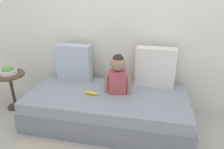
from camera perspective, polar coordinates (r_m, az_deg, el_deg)
ground_plane at (r=2.58m, az=-1.27°, el=-13.15°), size 12.00×12.00×0.00m
back_wall at (r=2.67m, az=1.34°, el=14.28°), size 5.12×0.10×2.23m
couch at (r=2.47m, az=-1.31°, el=-9.52°), size 1.92×0.88×0.39m
throw_pillow_left at (r=2.72m, az=-10.66°, el=3.47°), size 0.46×0.16×0.47m
throw_pillow_right at (r=2.52m, az=12.11°, el=2.03°), size 0.48×0.16×0.49m
toddler at (r=2.28m, az=1.67°, el=0.42°), size 0.31×0.17×0.47m
banana at (r=2.35m, az=-5.92°, el=-5.23°), size 0.17×0.06×0.04m
side_table at (r=2.98m, az=-26.86°, el=-1.88°), size 0.38×0.38×0.51m
fruit_bowl at (r=2.93m, az=-27.41°, el=0.95°), size 0.22×0.22×0.10m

